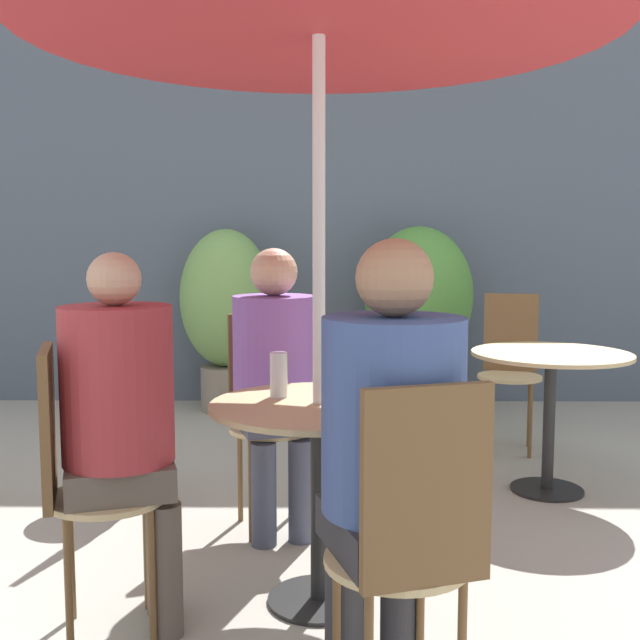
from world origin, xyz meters
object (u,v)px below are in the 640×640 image
Objects in this scene: cafe_table_near at (319,446)px; cafe_table_far at (550,380)px; bistro_chair_1 at (76,466)px; potted_plant_0 at (227,307)px; bistro_chair_3 at (510,357)px; potted_plant_1 at (418,308)px; seated_person_2 at (391,442)px; bistro_chair_2 at (413,533)px; seated_person_1 at (123,410)px; bistro_chair_5 at (137,387)px; beer_glass_1 at (359,388)px; bistro_chair_0 at (268,399)px; seated_person_0 at (275,367)px; beer_glass_0 at (279,375)px.

cafe_table_near is 0.96× the size of cafe_table_far.
potted_plant_0 reaches higher than bistro_chair_1.
potted_plant_1 reaches higher than bistro_chair_3.
bistro_chair_2 is at bearing 90.00° from seated_person_2.
seated_person_1 reaches higher than bistro_chair_1.
bistro_chair_3 reaches higher than cafe_table_near.
bistro_chair_5 is 0.76× the size of seated_person_1.
beer_glass_1 is 0.11× the size of potted_plant_1.
seated_person_1 reaches higher than cafe_table_near.
bistro_chair_2 is 3.95m from potted_plant_0.
bistro_chair_3 is 2.30m from bistro_chair_5.
bistro_chair_0 reaches higher than beer_glass_1.
bistro_chair_0 is 0.70× the size of potted_plant_0.
beer_glass_1 is at bearing 55.09° from bistro_chair_5.
seated_person_0 is (0.72, -0.42, 0.17)m from bistro_chair_5.
cafe_table_near is 0.80× the size of bistro_chair_0.
seated_person_2 is (-0.04, 0.14, 0.19)m from bistro_chair_2.
bistro_chair_1 is 5.87× the size of beer_glass_0.
potted_plant_0 is at bearing 175.93° from potted_plant_1.
cafe_table_near is 0.61× the size of seated_person_0.
cafe_table_near is at bearing -90.00° from seated_person_2.
cafe_table_far is at bearing 51.88° from beer_glass_1.
bistro_chair_2 is at bearing -94.44° from bistro_chair_3.
potted_plant_0 reaches higher than bistro_chair_0.
potted_plant_1 is at bearing 49.12° from bistro_chair_0.
beer_glass_1 reaches higher than cafe_table_far.
bistro_chair_3 is 0.70× the size of potted_plant_0.
bistro_chair_0 is 1.00× the size of bistro_chair_3.
bistro_chair_2 is 0.71m from beer_glass_1.
bistro_chair_0 is at bearing -90.00° from bistro_chair_2.
seated_person_1 reaches higher than cafe_table_far.
bistro_chair_2 is 0.69× the size of potted_plant_1.
bistro_chair_1 is 0.69× the size of potted_plant_1.
beer_glass_0 is (0.49, 0.30, 0.06)m from seated_person_1.
potted_plant_1 is at bearing -42.23° from bistro_chair_1.
bistro_chair_0 is at bearing -113.61° from potted_plant_1.
cafe_table_near is 1.40m from bistro_chair_5.
bistro_chair_5 is 6.16× the size of beer_glass_1.
seated_person_0 reaches higher than seated_person_1.
cafe_table_far is 1.73m from beer_glass_0.
bistro_chair_1 is (-0.78, -0.24, -0.00)m from cafe_table_near.
seated_person_0 is 0.90× the size of potted_plant_1.
seated_person_2 is 0.95× the size of potted_plant_0.
potted_plant_0 is at bearing 85.26° from seated_person_0.
bistro_chair_2 is (0.24, -0.78, -0.00)m from cafe_table_near.
bistro_chair_1 is at bearing -114.97° from potted_plant_1.
bistro_chair_1 reaches higher than cafe_table_near.
bistro_chair_2 is (-0.93, -1.98, -0.01)m from cafe_table_far.
seated_person_2 reaches higher than cafe_table_far.
potted_plant_1 is (-0.47, 0.90, 0.22)m from bistro_chair_3.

